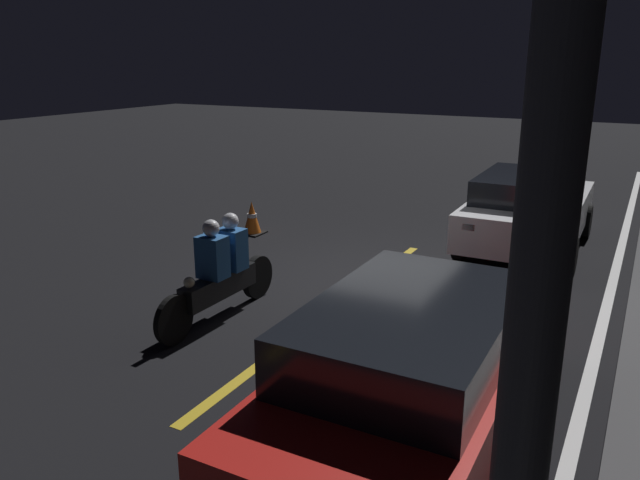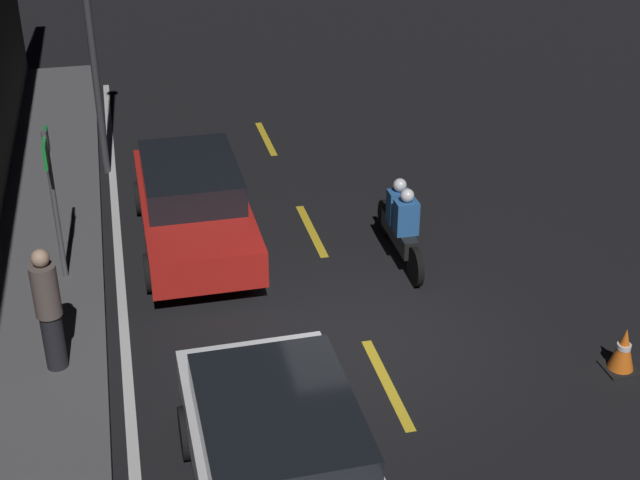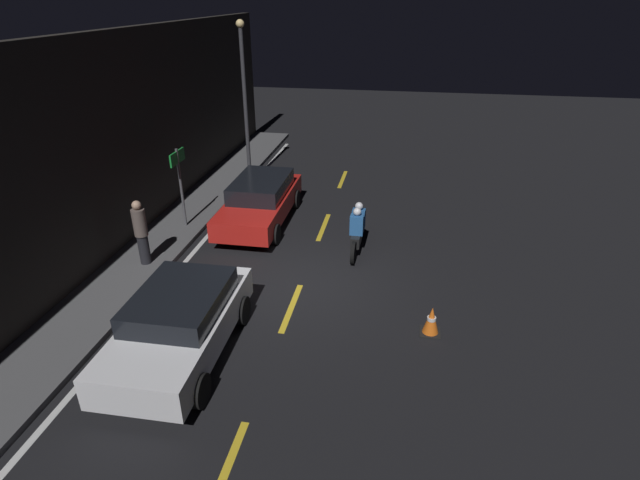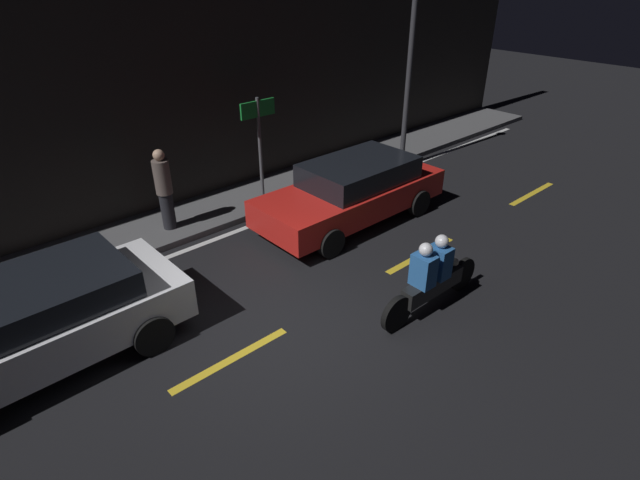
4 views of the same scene
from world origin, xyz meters
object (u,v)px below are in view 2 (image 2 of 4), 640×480
taxi_red (193,202)px  traffic_cone_near (623,350)px  shop_sign (50,177)px  street_lamp (88,10)px  motorcycle (401,225)px  sedan_white (282,460)px  pedestrian (49,308)px

taxi_red → traffic_cone_near: size_ratio=6.94×
shop_sign → taxi_red: bearing=-66.1°
street_lamp → motorcycle: bearing=-136.1°
sedan_white → traffic_cone_near: (1.53, -4.92, -0.43)m
taxi_red → shop_sign: bearing=-66.2°
shop_sign → motorcycle: bearing=-94.9°
pedestrian → street_lamp: street_lamp is taller
taxi_red → pedestrian: pedestrian is taller
sedan_white → motorcycle: size_ratio=1.70×
sedan_white → shop_sign: 6.15m
sedan_white → motorcycle: (5.11, -2.96, -0.10)m
traffic_cone_near → pedestrian: pedestrian is taller
taxi_red → pedestrian: bearing=-33.2°
traffic_cone_near → pedestrian: 7.56m
taxi_red → shop_sign: shop_sign is taller
motorcycle → pedestrian: 5.75m
sedan_white → shop_sign: (5.57, 2.36, 1.08)m
motorcycle → street_lamp: street_lamp is taller
taxi_red → shop_sign: 2.57m
traffic_cone_near → street_lamp: (8.37, 6.57, 2.92)m
taxi_red → traffic_cone_near: taxi_red is taller
taxi_red → street_lamp: street_lamp is taller
motorcycle → traffic_cone_near: (-3.58, -1.96, -0.33)m
pedestrian → motorcycle: bearing=-70.0°
taxi_red → street_lamp: (3.38, 1.41, 2.49)m
pedestrian → shop_sign: bearing=-1.4°
pedestrian → shop_sign: size_ratio=0.73×
taxi_red → motorcycle: taxi_red is taller
motorcycle → shop_sign: bearing=86.2°
pedestrian → taxi_red: bearing=-33.0°
motorcycle → street_lamp: 7.13m
sedan_white → street_lamp: 10.34m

